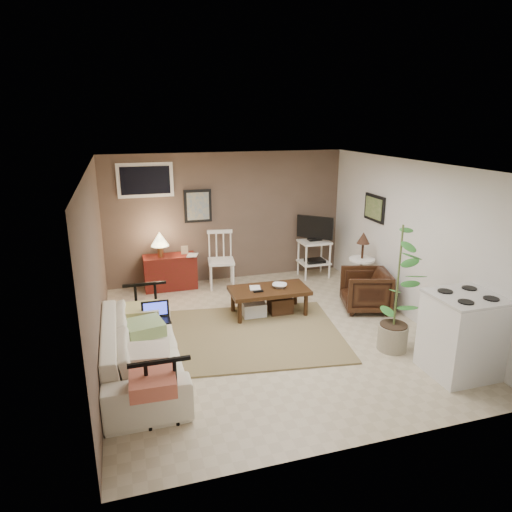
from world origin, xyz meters
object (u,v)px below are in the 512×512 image
object	(u,v)px
spindle_chair	(221,261)
potted_plant	(398,284)
side_table	(362,257)
armchair	(366,288)
sofa	(141,340)
stove	(462,334)
red_console	(169,269)
tv_stand	(315,245)
coffee_table	(268,299)

from	to	relation	value
spindle_chair	potted_plant	size ratio (longest dim) A/B	0.59
potted_plant	side_table	bearing A→B (deg)	74.05
armchair	side_table	bearing A→B (deg)	176.02
sofa	side_table	size ratio (longest dim) A/B	1.96
potted_plant	stove	distance (m)	0.96
red_console	spindle_chair	size ratio (longest dim) A/B	1.05
tv_stand	stove	xyz separation A→B (m)	(0.26, -3.77, -0.13)
coffee_table	armchair	world-z (taller)	armchair
side_table	tv_stand	bearing A→B (deg)	104.87
sofa	tv_stand	size ratio (longest dim) A/B	1.89
sofa	tv_stand	xyz separation A→B (m)	(3.42, 2.68, 0.19)
tv_stand	side_table	bearing A→B (deg)	-75.13
spindle_chair	side_table	world-z (taller)	side_table
coffee_table	armchair	size ratio (longest dim) A/B	1.70
side_table	potted_plant	size ratio (longest dim) A/B	0.67
spindle_chair	potted_plant	bearing A→B (deg)	-61.09
side_table	coffee_table	bearing A→B (deg)	-172.04
coffee_table	armchair	xyz separation A→B (m)	(1.56, -0.25, 0.10)
potted_plant	stove	xyz separation A→B (m)	(0.44, -0.74, -0.42)
spindle_chair	sofa	bearing A→B (deg)	-120.55
tv_stand	coffee_table	bearing A→B (deg)	-133.91
coffee_table	sofa	xyz separation A→B (m)	(-2.00, -1.20, 0.19)
armchair	stove	bearing A→B (deg)	20.08
armchair	coffee_table	bearing A→B (deg)	-82.29
sofa	spindle_chair	bearing A→B (deg)	-30.55
red_console	spindle_chair	world-z (taller)	red_console
armchair	stove	distance (m)	2.05
sofa	spindle_chair	distance (m)	3.10
armchair	potted_plant	bearing A→B (deg)	2.78
sofa	armchair	world-z (taller)	sofa
spindle_chair	tv_stand	xyz separation A→B (m)	(1.85, 0.02, 0.15)
side_table	armchair	xyz separation A→B (m)	(-0.19, -0.49, -0.36)
red_console	potted_plant	bearing A→B (deg)	-50.84
coffee_table	side_table	distance (m)	1.83
potted_plant	spindle_chair	bearing A→B (deg)	118.91
spindle_chair	stove	distance (m)	4.30
potted_plant	stove	world-z (taller)	potted_plant
sofa	side_table	xyz separation A→B (m)	(3.75, 1.45, 0.27)
coffee_table	stove	distance (m)	2.85
tv_stand	potted_plant	size ratio (longest dim) A/B	0.69
red_console	tv_stand	distance (m)	2.79
coffee_table	side_table	world-z (taller)	side_table
stove	side_table	bearing A→B (deg)	88.38
red_console	stove	distance (m)	4.95
sofa	red_console	distance (m)	2.90
sofa	red_console	world-z (taller)	red_console
tv_stand	armchair	size ratio (longest dim) A/B	1.66
potted_plant	stove	size ratio (longest dim) A/B	1.71
coffee_table	stove	xyz separation A→B (m)	(1.68, -2.29, 0.25)
red_console	spindle_chair	distance (m)	0.94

